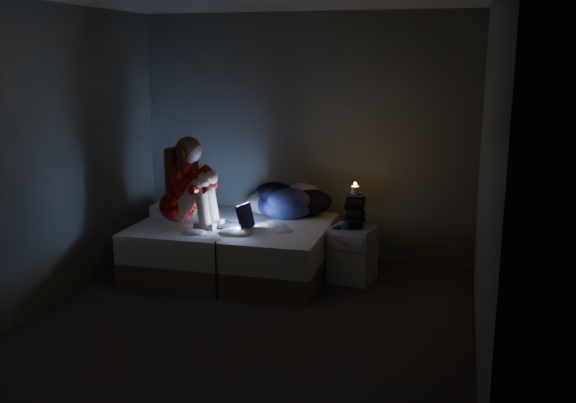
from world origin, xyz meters
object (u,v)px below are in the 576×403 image
(nightstand, at_px, (352,254))
(phone, at_px, (340,228))
(woman, at_px, (177,180))
(laptop, at_px, (232,215))
(bed, at_px, (234,248))
(candle, at_px, (355,188))

(nightstand, relative_size, phone, 3.84)
(woman, bearing_deg, phone, 11.03)
(phone, bearing_deg, laptop, -170.42)
(bed, xyz_separation_m, candle, (1.20, 0.11, 0.66))
(candle, xyz_separation_m, phone, (-0.12, -0.11, -0.38))
(nightstand, bearing_deg, laptop, -156.23)
(woman, distance_m, candle, 1.74)
(laptop, distance_m, phone, 1.05)
(bed, xyz_separation_m, phone, (1.07, -0.00, 0.29))
(candle, relative_size, phone, 0.57)
(bed, distance_m, laptop, 0.42)
(phone, bearing_deg, nightstand, 41.64)
(phone, bearing_deg, candle, 43.24)
(woman, relative_size, laptop, 2.41)
(bed, height_order, laptop, laptop)
(laptop, relative_size, candle, 4.60)
(woman, bearing_deg, nightstand, 13.80)
(candle, height_order, phone, candle)
(bed, distance_m, phone, 1.11)
(woman, distance_m, phone, 1.66)
(nightstand, xyz_separation_m, candle, (0.01, 0.01, 0.65))
(laptop, xyz_separation_m, nightstand, (1.15, 0.24, -0.38))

